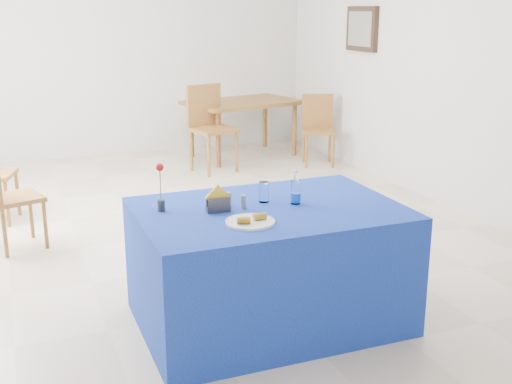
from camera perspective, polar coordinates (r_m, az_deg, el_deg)
floor at (r=5.80m, az=-4.48°, el=-3.49°), size 7.00×7.00×0.00m
room_shell at (r=5.48m, az=-4.89°, el=14.02°), size 7.00×7.00×7.00m
picture_frame at (r=7.95m, az=9.40°, el=14.11°), size 0.06×0.64×0.52m
picture_art at (r=7.94m, az=9.24°, el=14.12°), size 0.02×0.52×0.40m
plate at (r=3.63m, az=-0.53°, el=-2.68°), size 0.28×0.28×0.01m
drinking_glass at (r=4.01m, az=0.70°, el=0.00°), size 0.06×0.06×0.13m
salt_shaker at (r=3.95m, az=-2.44°, el=-0.62°), size 0.03×0.03×0.08m
pepper_shaker at (r=3.89m, az=-1.12°, el=-0.88°), size 0.03×0.03×0.08m
blue_table at (r=4.05m, az=1.14°, el=-6.52°), size 1.60×1.10×0.76m
water_bottle at (r=3.98m, az=3.54°, el=-0.06°), size 0.06×0.06×0.21m
napkin_holder at (r=3.84m, az=-3.39°, el=-1.04°), size 0.16×0.06×0.17m
rose_vase at (r=3.85m, az=-8.48°, el=0.32°), size 0.05×0.05×0.30m
oak_table at (r=8.61m, az=-1.16°, el=7.61°), size 1.62×1.23×0.76m
chair_bg_left at (r=7.88m, az=-4.18°, el=6.26°), size 0.57×0.57×1.05m
chair_bg_right at (r=8.25m, az=5.54°, el=6.01°), size 0.51×0.51×0.89m
chair_win_a at (r=5.59m, az=-21.41°, el=0.03°), size 0.48×0.48×0.87m
banana_pieces at (r=3.61m, az=-0.36°, el=-2.36°), size 0.19×0.08×0.04m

